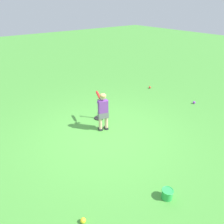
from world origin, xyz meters
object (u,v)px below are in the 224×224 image
object	(u,v)px
child_batter	(103,108)
toy_bucket	(167,194)
play_ball_midfield	(194,102)
batting_tee	(99,115)
play_ball_far_left	(83,220)
play_ball_behind_batter	(150,87)

from	to	relation	value
child_batter	toy_bucket	distance (m)	2.75
child_batter	play_ball_midfield	world-z (taller)	child_batter
toy_bucket	play_ball_midfield	bearing A→B (deg)	117.62
child_batter	batting_tee	distance (m)	0.83
play_ball_far_left	batting_tee	world-z (taller)	batting_tee
play_ball_far_left	play_ball_behind_batter	bearing A→B (deg)	123.68
child_batter	toy_bucket	xyz separation A→B (m)	(2.65, -0.49, -0.55)
child_batter	toy_bucket	size ratio (longest dim) A/B	5.00
play_ball_behind_batter	toy_bucket	bearing A→B (deg)	-43.48
batting_tee	play_ball_far_left	bearing A→B (deg)	-39.09
play_ball_midfield	play_ball_behind_batter	distance (m)	1.96
batting_tee	child_batter	bearing A→B (deg)	-24.01
child_batter	toy_bucket	bearing A→B (deg)	-10.42
play_ball_midfield	play_ball_behind_batter	bearing A→B (deg)	-176.22
play_ball_behind_batter	play_ball_far_left	distance (m)	6.34
child_batter	play_ball_far_left	distance (m)	2.95
play_ball_far_left	child_batter	bearing A→B (deg)	137.69
child_batter	batting_tee	xyz separation A→B (m)	(-0.57, 0.25, -0.55)
play_ball_far_left	batting_tee	distance (m)	3.49
play_ball_midfield	play_ball_far_left	distance (m)	5.62
batting_tee	toy_bucket	size ratio (longest dim) A/B	2.87
play_ball_far_left	batting_tee	bearing A→B (deg)	140.91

